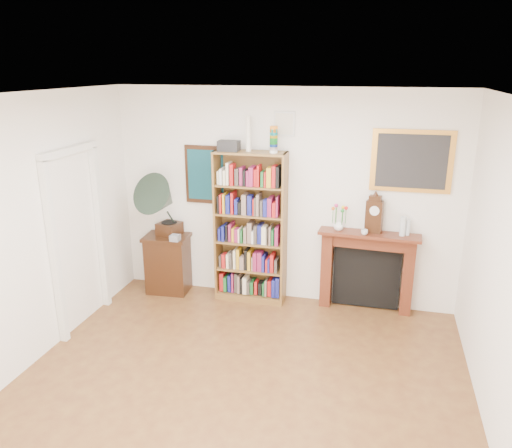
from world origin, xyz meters
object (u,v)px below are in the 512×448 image
at_px(cd_stack, 175,238).
at_px(fireplace, 367,264).
at_px(bookshelf, 250,219).
at_px(teacup, 364,232).
at_px(gramophone, 163,201).
at_px(mantel_clock, 374,215).
at_px(flower_vase, 339,225).
at_px(bottle_left, 403,226).
at_px(bottle_right, 408,227).
at_px(side_cabinet, 168,264).

bearing_deg(cd_stack, fireplace, 6.84).
height_order(bookshelf, teacup, bookshelf).
distance_m(gramophone, mantel_clock, 2.72).
height_order(flower_vase, bottle_left, bottle_left).
relative_size(cd_stack, bottle_right, 0.60).
height_order(fireplace, cd_stack, fireplace).
distance_m(bookshelf, gramophone, 1.18).
distance_m(cd_stack, teacup, 2.46).
xyz_separation_m(cd_stack, flower_vase, (2.12, 0.26, 0.26)).
height_order(fireplace, gramophone, gramophone).
bearing_deg(flower_vase, teacup, -17.96).
xyz_separation_m(cd_stack, bottle_left, (2.89, 0.24, 0.32)).
bearing_deg(mantel_clock, bottle_right, 10.43).
bearing_deg(gramophone, bottle_right, 17.82).
bearing_deg(cd_stack, bottle_right, 5.46).
distance_m(bookshelf, mantel_clock, 1.57).
bearing_deg(bookshelf, cd_stack, -168.46).
height_order(mantel_clock, flower_vase, mantel_clock).
bearing_deg(bottle_left, gramophone, -176.56).
height_order(side_cabinet, gramophone, gramophone).
bearing_deg(gramophone, teacup, 15.91).
xyz_separation_m(side_cabinet, mantel_clock, (2.74, 0.13, 0.87)).
bearing_deg(bottle_right, mantel_clock, 179.42).
bearing_deg(teacup, flower_vase, 162.04).
distance_m(side_cabinet, flower_vase, 2.42).
bearing_deg(flower_vase, bottle_right, 1.31).
distance_m(bookshelf, fireplace, 1.61).
distance_m(side_cabinet, fireplace, 2.71).
bearing_deg(bottle_right, cd_stack, -174.54).
relative_size(mantel_clock, flower_vase, 3.43).
bearing_deg(fireplace, cd_stack, -170.23).
xyz_separation_m(bookshelf, bottle_right, (1.97, 0.07, 0.03)).
xyz_separation_m(cd_stack, mantel_clock, (2.54, 0.29, 0.42)).
height_order(fireplace, flower_vase, flower_vase).
bearing_deg(bottle_left, fireplace, 171.55).
relative_size(bookshelf, bottle_left, 9.66).
bearing_deg(flower_vase, bottle_left, -1.57).
bearing_deg(fireplace, mantel_clock, -15.10).
distance_m(cd_stack, mantel_clock, 2.59).
xyz_separation_m(gramophone, bottle_right, (3.12, 0.22, -0.18)).
relative_size(side_cabinet, bottle_right, 4.09).
xyz_separation_m(side_cabinet, bottle_right, (3.15, 0.13, 0.75)).
bearing_deg(bottle_left, bottle_right, 33.57).
height_order(side_cabinet, bottle_left, bottle_left).
distance_m(bookshelf, teacup, 1.46).
bearing_deg(bottle_right, bookshelf, -177.83).
relative_size(teacup, bottle_left, 0.36).
bearing_deg(side_cabinet, flower_vase, -1.41).
xyz_separation_m(fireplace, bottle_left, (0.39, -0.06, 0.56)).
relative_size(gramophone, teacup, 10.69).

